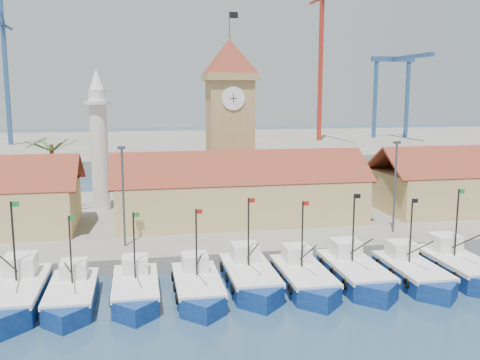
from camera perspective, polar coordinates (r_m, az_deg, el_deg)
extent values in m
plane|color=navy|center=(40.18, 5.38, -12.92)|extent=(400.00, 400.00, 0.00)
cube|color=gray|center=(62.28, -0.77, -4.05)|extent=(140.00, 32.00, 1.50)
cube|color=gray|center=(146.72, -6.66, 3.76)|extent=(240.00, 80.00, 2.00)
cube|color=navy|center=(42.46, -22.80, -11.60)|extent=(3.79, 8.57, 1.95)
cube|color=navy|center=(38.58, -24.12, -13.84)|extent=(3.79, 3.79, 1.95)
cube|color=silver|center=(42.13, -22.88, -10.36)|extent=(3.86, 8.81, 0.38)
cube|color=silver|center=(43.85, -22.38, -8.37)|extent=(2.27, 2.38, 1.52)
cylinder|color=black|center=(41.76, -23.00, -6.19)|extent=(0.15, 0.15, 6.06)
cube|color=#197226|center=(41.07, -22.88, -2.40)|extent=(0.54, 0.02, 0.38)
cube|color=navy|center=(41.40, -17.46, -11.95)|extent=(3.24, 7.34, 1.67)
cube|color=navy|center=(38.03, -18.10, -13.93)|extent=(3.24, 3.24, 1.67)
cube|color=silver|center=(41.11, -17.52, -10.86)|extent=(3.31, 7.54, 0.32)
cube|color=silver|center=(42.60, -17.29, -9.08)|extent=(1.95, 2.04, 1.30)
cylinder|color=black|center=(40.75, -17.63, -7.21)|extent=(0.13, 0.13, 5.19)
cube|color=#197226|center=(40.12, -17.47, -3.90)|extent=(0.46, 0.02, 0.32)
cube|color=navy|center=(41.31, -11.07, -11.73)|extent=(3.25, 7.34, 1.67)
cube|color=navy|center=(37.90, -11.08, -13.71)|extent=(3.24, 3.24, 1.67)
cube|color=silver|center=(41.02, -11.10, -10.64)|extent=(3.31, 7.55, 0.32)
cube|color=silver|center=(42.51, -11.13, -8.86)|extent=(1.95, 2.04, 1.30)
cylinder|color=black|center=(40.65, -11.22, -6.98)|extent=(0.13, 0.13, 5.19)
cube|color=#197226|center=(40.05, -11.00, -3.65)|extent=(0.46, 0.02, 0.32)
cube|color=navy|center=(41.13, -4.54, -11.66)|extent=(3.31, 7.50, 1.70)
cube|color=navy|center=(37.67, -3.89, -13.68)|extent=(3.31, 3.31, 1.70)
cube|color=silver|center=(40.83, -4.55, -10.54)|extent=(3.38, 7.70, 0.33)
cube|color=silver|center=(42.34, -4.85, -8.72)|extent=(1.99, 2.08, 1.33)
cylinder|color=black|center=(40.46, -4.68, -6.79)|extent=(0.13, 0.13, 5.30)
cube|color=#A5140F|center=(39.87, -4.38, -3.37)|extent=(0.47, 0.02, 0.33)
cube|color=navy|center=(42.89, 1.03, -10.68)|extent=(3.53, 7.98, 1.81)
cube|color=navy|center=(39.25, 2.26, -12.64)|extent=(3.53, 3.53, 1.81)
cube|color=silver|center=(42.59, 1.04, -9.54)|extent=(3.60, 8.20, 0.35)
cube|color=silver|center=(44.20, 0.50, -7.72)|extent=(2.12, 2.22, 1.41)
cylinder|color=black|center=(42.24, 0.91, -5.69)|extent=(0.14, 0.14, 5.64)
cube|color=#A5140F|center=(41.68, 1.26, -2.20)|extent=(0.50, 0.02, 0.35)
cube|color=navy|center=(43.06, 6.76, -10.69)|extent=(3.42, 7.75, 1.76)
cube|color=navy|center=(39.64, 8.49, -12.54)|extent=(3.42, 3.42, 1.76)
cube|color=silver|center=(42.77, 6.79, -9.58)|extent=(3.49, 7.96, 0.34)
cube|color=silver|center=(44.29, 6.05, -7.83)|extent=(2.05, 2.15, 1.37)
cylinder|color=black|center=(42.41, 6.66, -5.87)|extent=(0.14, 0.14, 5.48)
cube|color=#A5140F|center=(41.89, 7.04, -2.49)|extent=(0.49, 0.02, 0.34)
cube|color=navy|center=(44.75, 12.09, -10.01)|extent=(3.60, 8.16, 1.85)
cube|color=navy|center=(41.27, 14.32, -11.79)|extent=(3.60, 3.60, 1.85)
cube|color=silver|center=(44.46, 12.13, -8.89)|extent=(3.68, 8.38, 0.36)
cube|color=silver|center=(46.01, 11.17, -7.15)|extent=(2.16, 2.27, 1.44)
cylinder|color=black|center=(44.11, 12.00, -5.12)|extent=(0.14, 0.14, 5.77)
cube|color=black|center=(43.62, 12.43, -1.70)|extent=(0.51, 0.02, 0.36)
cube|color=navy|center=(46.10, 17.83, -9.72)|extent=(3.40, 7.68, 1.75)
cube|color=navy|center=(42.98, 20.31, -11.27)|extent=(3.39, 3.39, 1.75)
cube|color=silver|center=(45.83, 17.88, -8.69)|extent=(3.46, 7.90, 0.34)
cube|color=silver|center=(47.22, 16.81, -7.12)|extent=(2.04, 2.13, 1.36)
cylinder|color=black|center=(45.49, 17.76, -5.25)|extent=(0.14, 0.14, 5.43)
cube|color=black|center=(45.06, 18.19, -2.12)|extent=(0.49, 0.02, 0.34)
cube|color=navy|center=(48.67, 22.16, -8.91)|extent=(3.66, 8.29, 1.88)
cube|color=silver|center=(48.40, 22.23, -7.85)|extent=(3.74, 8.52, 0.37)
cube|color=silver|center=(49.84, 20.99, -6.28)|extent=(2.20, 2.30, 1.46)
cylinder|color=black|center=(48.07, 22.10, -4.33)|extent=(0.15, 0.15, 5.86)
cube|color=#197226|center=(47.68, 22.57, -1.13)|extent=(0.52, 0.02, 0.37)
cube|color=tan|center=(57.79, -0.08, -2.06)|extent=(26.00, 10.00, 4.50)
cube|color=maroon|center=(54.74, 0.40, 1.28)|extent=(27.04, 5.13, 3.21)
cube|color=maroon|center=(59.60, -0.53, 1.94)|extent=(27.04, 5.13, 3.21)
cube|color=tan|center=(62.86, -1.11, 3.70)|extent=(5.00, 5.00, 15.00)
cube|color=tan|center=(62.57, -1.13, 10.92)|extent=(5.80, 5.80, 0.80)
pyramid|color=maroon|center=(62.68, -1.14, 13.02)|extent=(5.80, 5.80, 4.00)
cylinder|color=white|center=(60.04, -0.71, 8.70)|extent=(2.60, 0.15, 2.60)
cube|color=black|center=(59.96, -0.69, 8.70)|extent=(0.08, 0.02, 1.00)
cube|color=black|center=(59.96, -0.69, 8.70)|extent=(0.80, 0.02, 0.08)
cylinder|color=#3F3F44|center=(62.99, -1.15, 16.20)|extent=(0.10, 0.10, 3.00)
cube|color=black|center=(63.22, -0.68, 17.18)|extent=(1.00, 0.03, 0.70)
cylinder|color=silver|center=(64.16, -14.76, 3.06)|extent=(2.00, 2.00, 14.00)
cylinder|color=silver|center=(63.82, -14.96, 7.98)|extent=(3.00, 3.00, 0.40)
cone|color=silver|center=(63.82, -15.06, 10.31)|extent=(1.80, 1.80, 2.40)
cylinder|color=brown|center=(63.12, -19.29, 0.00)|extent=(0.44, 0.44, 8.00)
cube|color=#2A6020|center=(62.46, -18.21, 3.48)|extent=(2.80, 0.35, 1.18)
cube|color=#2A6020|center=(63.75, -18.70, 3.56)|extent=(1.71, 2.60, 1.18)
cube|color=#2A6020|center=(63.95, -19.94, 3.51)|extent=(1.71, 2.60, 1.18)
cube|color=#2A6020|center=(62.88, -20.74, 3.37)|extent=(2.80, 0.35, 1.18)
cube|color=#2A6020|center=(61.57, -20.29, 3.29)|extent=(1.71, 2.60, 1.18)
cube|color=#2A6020|center=(61.36, -19.00, 3.34)|extent=(1.71, 2.60, 1.18)
cylinder|color=#3F3F44|center=(48.56, -12.34, -1.78)|extent=(0.20, 0.20, 9.00)
cube|color=#3F3F44|center=(47.92, -12.52, 3.39)|extent=(0.70, 0.25, 0.25)
cylinder|color=#3F3F44|center=(54.39, 16.19, -0.75)|extent=(0.20, 0.20, 9.00)
cube|color=#3F3F44|center=(53.82, 16.41, 3.87)|extent=(0.70, 0.25, 0.25)
cube|color=#2A4E83|center=(147.14, -23.63, 9.40)|extent=(1.00, 1.00, 30.47)
cube|color=#2A4E83|center=(152.88, -23.57, 14.73)|extent=(0.60, 10.00, 0.60)
cube|color=#2A4E83|center=(148.58, -24.12, 16.63)|extent=(0.80, 0.80, 7.00)
cube|color=#A62719|center=(149.10, 8.58, 11.67)|extent=(1.00, 1.00, 38.88)
cube|color=#A62719|center=(155.66, 8.11, 18.41)|extent=(0.60, 10.00, 0.60)
cube|color=#2A4E83|center=(160.57, 14.21, 8.31)|extent=(0.90, 0.90, 22.00)
cube|color=#2A4E83|center=(165.03, 17.39, 8.19)|extent=(0.90, 0.90, 22.00)
cube|color=#2A4E83|center=(162.99, 16.01, 12.29)|extent=(13.00, 1.40, 1.40)
cube|color=#2A4E83|center=(154.12, 17.71, 12.40)|extent=(1.40, 22.00, 1.00)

